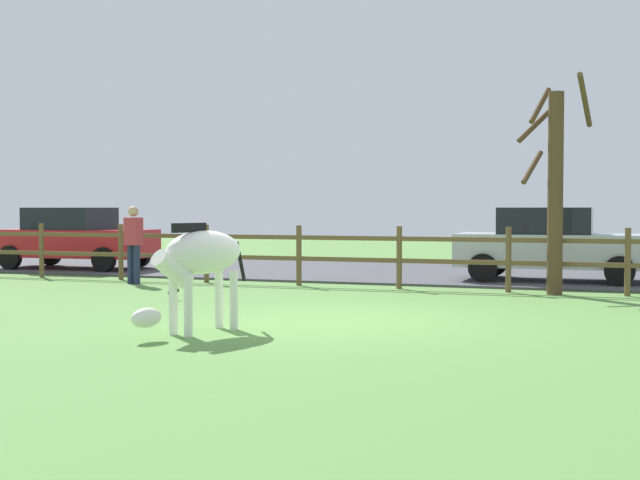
{
  "coord_description": "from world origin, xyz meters",
  "views": [
    {
      "loc": [
        3.89,
        -11.49,
        1.6
      ],
      "look_at": [
        -0.75,
        1.45,
        1.09
      ],
      "focal_mm": 48.21,
      "sensor_mm": 36.0,
      "label": 1
    }
  ],
  "objects_px": {
    "zebra": "(199,261)",
    "bare_tree": "(555,184)",
    "parked_car_silver": "(551,244)",
    "visitor_near_fence": "(133,241)",
    "crow_on_grass": "(173,293)",
    "parked_car_red": "(74,237)"
  },
  "relations": [
    {
      "from": "bare_tree",
      "to": "zebra",
      "type": "distance_m",
      "value": 7.73
    },
    {
      "from": "parked_car_red",
      "to": "parked_car_silver",
      "type": "relative_size",
      "value": 1.01
    },
    {
      "from": "zebra",
      "to": "parked_car_red",
      "type": "relative_size",
      "value": 0.46
    },
    {
      "from": "zebra",
      "to": "bare_tree",
      "type": "bearing_deg",
      "value": 59.57
    },
    {
      "from": "parked_car_silver",
      "to": "visitor_near_fence",
      "type": "relative_size",
      "value": 2.45
    },
    {
      "from": "zebra",
      "to": "visitor_near_fence",
      "type": "height_order",
      "value": "visitor_near_fence"
    },
    {
      "from": "crow_on_grass",
      "to": "bare_tree",
      "type": "bearing_deg",
      "value": 27.77
    },
    {
      "from": "zebra",
      "to": "crow_on_grass",
      "type": "distance_m",
      "value": 4.14
    },
    {
      "from": "crow_on_grass",
      "to": "zebra",
      "type": "bearing_deg",
      "value": -55.9
    },
    {
      "from": "bare_tree",
      "to": "parked_car_red",
      "type": "xyz_separation_m",
      "value": [
        -12.1,
        2.22,
        -1.19
      ]
    },
    {
      "from": "crow_on_grass",
      "to": "visitor_near_fence",
      "type": "bearing_deg",
      "value": 133.18
    },
    {
      "from": "bare_tree",
      "to": "visitor_near_fence",
      "type": "bearing_deg",
      "value": -175.11
    },
    {
      "from": "zebra",
      "to": "visitor_near_fence",
      "type": "relative_size",
      "value": 1.14
    },
    {
      "from": "bare_tree",
      "to": "crow_on_grass",
      "type": "relative_size",
      "value": 18.57
    },
    {
      "from": "crow_on_grass",
      "to": "visitor_near_fence",
      "type": "relative_size",
      "value": 0.13
    },
    {
      "from": "parked_car_silver",
      "to": "bare_tree",
      "type": "bearing_deg",
      "value": -84.06
    },
    {
      "from": "bare_tree",
      "to": "parked_car_red",
      "type": "distance_m",
      "value": 12.36
    },
    {
      "from": "visitor_near_fence",
      "to": "crow_on_grass",
      "type": "bearing_deg",
      "value": -46.82
    },
    {
      "from": "bare_tree",
      "to": "zebra",
      "type": "bearing_deg",
      "value": -120.43
    },
    {
      "from": "bare_tree",
      "to": "parked_car_silver",
      "type": "relative_size",
      "value": 0.99
    },
    {
      "from": "visitor_near_fence",
      "to": "parked_car_red",
      "type": "bearing_deg",
      "value": 140.66
    },
    {
      "from": "zebra",
      "to": "crow_on_grass",
      "type": "bearing_deg",
      "value": 124.1
    }
  ]
}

